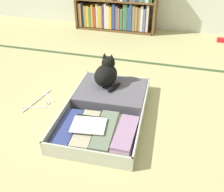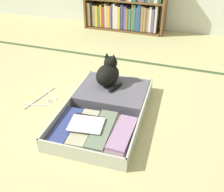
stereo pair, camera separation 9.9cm
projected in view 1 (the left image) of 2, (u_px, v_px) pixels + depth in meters
name	position (u px, v px, depth m)	size (l,w,h in m)	color
ground_plane	(81.00, 128.00, 1.85)	(10.00, 10.00, 0.00)	tan
tatami_border	(120.00, 60.00, 2.83)	(4.80, 0.05, 0.00)	#364A28
bookshelf	(116.00, 1.00, 3.50)	(1.15, 0.29, 0.84)	brown
open_suitcase	(107.00, 108.00, 1.98)	(0.63, 1.00, 0.11)	#B5BCA8
black_cat	(107.00, 73.00, 2.11)	(0.24, 0.28, 0.27)	black
clothes_hanger	(41.00, 101.00, 2.13)	(0.22, 0.37, 0.01)	silver
small_red_pouch	(221.00, 40.00, 3.28)	(0.10, 0.07, 0.05)	red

